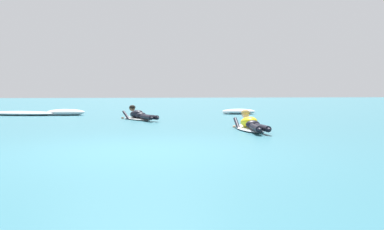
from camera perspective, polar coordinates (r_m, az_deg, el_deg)
The scene contains 6 objects.
ground_plane at distance 16.97m, azimuth -9.17°, elevation -0.22°, with size 120.00×120.00×0.00m, color #2D6B7A.
surfer_near at distance 10.72m, azimuth 7.67°, elevation -1.28°, with size 0.71×2.51×0.54m.
surfer_far at distance 14.86m, azimuth -7.04°, elevation -0.09°, with size 1.19×2.48×0.55m.
whitewater_front at distance 18.97m, azimuth -21.44°, elevation 0.20°, with size 3.03×1.84×0.18m.
whitewater_mid_left at distance 18.37m, azimuth -16.21°, elevation 0.32°, with size 1.62×0.94×0.26m.
whitewater_mid_right at distance 18.82m, azimuth 6.16°, elevation 0.44°, with size 1.56×1.05×0.23m.
Camera 1 is at (-0.36, -6.94, 0.93)m, focal length 40.63 mm.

